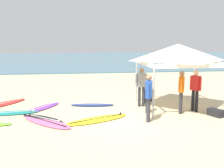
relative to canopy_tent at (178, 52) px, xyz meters
The scene contains 16 objects.
ground_plane 3.68m from the canopy_tent, 151.09° to the right, with size 80.00×80.00×0.00m, color beige.
sea 30.41m from the canopy_tent, 94.63° to the left, with size 80.00×36.00×0.10m, color teal.
canopy_tent is the anchor object (origin of this frame).
surfboard_black 6.11m from the canopy_tent, 169.42° to the right, with size 1.89×1.69×0.19m.
surfboard_purple 6.21m from the canopy_tent, behind, with size 1.57×1.99×0.19m.
surfboard_teal 7.33m from the canopy_tent, behind, with size 2.33×0.85×0.19m.
surfboard_navy 4.38m from the canopy_tent, 167.31° to the left, with size 1.98×0.76×0.19m.
surfboard_yellow 4.48m from the canopy_tent, 158.30° to the right, with size 2.59×1.69×0.19m.
surfboard_red 8.14m from the canopy_tent, 169.01° to the left, with size 2.11×2.49×0.19m.
surfboard_pink 6.04m from the canopy_tent, 164.64° to the right, with size 2.18×2.19×0.19m.
person_orange 1.67m from the canopy_tent, 99.83° to the right, with size 0.35×0.51×1.71m.
person_red 1.64m from the canopy_tent, 51.36° to the right, with size 0.36×0.50×1.71m.
person_grey 2.06m from the canopy_tent, 164.03° to the left, with size 0.55×0.23×1.71m.
person_blue 2.85m from the canopy_tent, 134.17° to the right, with size 0.33×0.52×1.71m.
person_black 2.34m from the canopy_tent, 155.60° to the right, with size 0.40×0.45×1.20m.
gear_bag_near_tent 2.88m from the canopy_tent, 54.95° to the right, with size 0.60×0.32×0.28m, color #232328.
Camera 1 is at (-1.78, -9.39, 2.91)m, focal length 42.46 mm.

